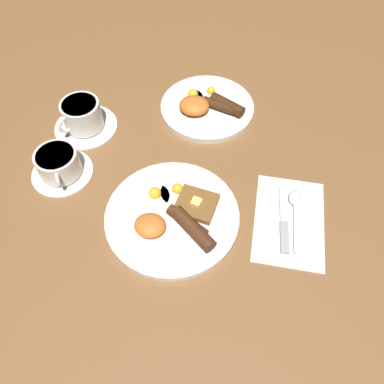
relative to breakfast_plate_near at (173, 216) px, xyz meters
name	(u,v)px	position (x,y,z in m)	size (l,w,h in m)	color
ground_plane	(172,218)	(0.00, 0.00, -0.01)	(3.00, 3.00, 0.00)	brown
breakfast_plate_near	(173,216)	(0.00, 0.00, 0.00)	(0.28, 0.28, 0.04)	silver
breakfast_plate_far	(207,106)	(0.02, 0.34, 0.00)	(0.24, 0.24, 0.05)	silver
teacup_near	(59,165)	(-0.28, 0.07, 0.02)	(0.14, 0.14, 0.07)	silver
teacup_far	(83,117)	(-0.27, 0.22, 0.02)	(0.16, 0.16, 0.08)	silver
napkin	(289,220)	(0.24, 0.04, -0.01)	(0.14, 0.22, 0.01)	white
knife	(284,222)	(0.23, 0.03, -0.01)	(0.03, 0.16, 0.01)	silver
spoon	(295,205)	(0.25, 0.08, 0.00)	(0.03, 0.15, 0.01)	silver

